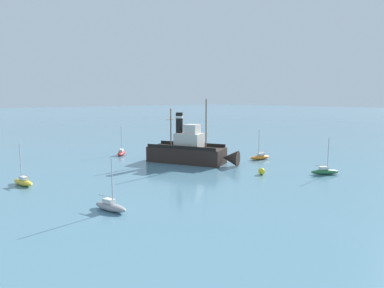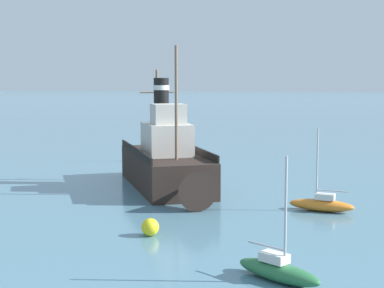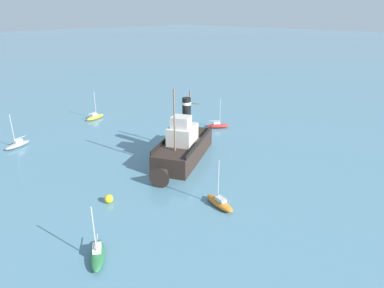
% 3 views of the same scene
% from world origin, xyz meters
% --- Properties ---
extents(ground_plane, '(600.00, 600.00, 0.00)m').
position_xyz_m(ground_plane, '(0.00, 0.00, 0.00)').
color(ground_plane, teal).
extents(old_tugboat, '(9.34, 14.42, 9.90)m').
position_xyz_m(old_tugboat, '(-0.07, 1.72, 1.83)').
color(old_tugboat, '#2D231E').
rests_on(old_tugboat, ground).
extents(sailboat_orange, '(3.95, 1.91, 4.90)m').
position_xyz_m(sailboat_orange, '(-10.60, 7.10, 0.43)').
color(sailboat_orange, orange).
rests_on(sailboat_orange, ground).
extents(sailboat_red, '(3.30, 3.61, 4.90)m').
position_xyz_m(sailboat_red, '(4.79, -11.38, 0.43)').
color(sailboat_red, '#B22823').
rests_on(sailboat_red, ground).
extents(sailboat_green, '(3.74, 3.09, 4.90)m').
position_xyz_m(sailboat_green, '(-8.53, 19.60, 0.43)').
color(sailboat_green, '#286B3D').
rests_on(sailboat_green, ground).
extents(mooring_buoy, '(0.88, 0.88, 0.88)m').
position_xyz_m(mooring_buoy, '(-2.06, 14.23, 0.44)').
color(mooring_buoy, yellow).
rests_on(mooring_buoy, ground).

